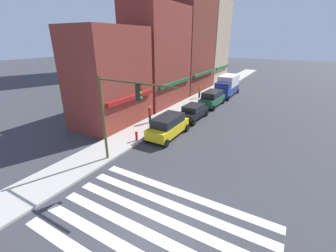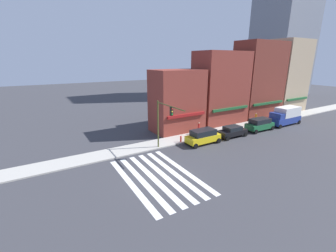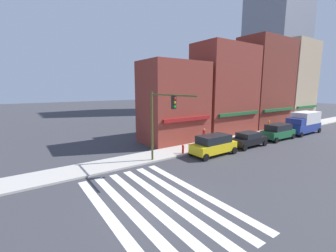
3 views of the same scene
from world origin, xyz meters
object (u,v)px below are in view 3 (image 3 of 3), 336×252
object	(u,v)px
suv_yellow	(214,144)
box_truck_blue	(303,122)
fire_hydrant	(183,149)
suv_green	(278,131)
pedestrian_orange_vest	(269,126)
traffic_signal	(161,115)
pedestrian_red_jacket	(204,136)
sedan_black	(248,139)

from	to	relation	value
suv_yellow	box_truck_blue	world-z (taller)	box_truck_blue
box_truck_blue	fire_hydrant	world-z (taller)	box_truck_blue
suv_yellow	suv_green	size ratio (longest dim) A/B	0.99
pedestrian_orange_vest	fire_hydrant	xyz separation A→B (m)	(-16.47, -1.19, -0.46)
traffic_signal	fire_hydrant	xyz separation A→B (m)	(3.44, 1.41, -3.62)
suv_yellow	pedestrian_red_jacket	size ratio (longest dim) A/B	2.67
pedestrian_red_jacket	pedestrian_orange_vest	world-z (taller)	same
fire_hydrant	box_truck_blue	bearing A→B (deg)	-4.78
suv_yellow	sedan_black	bearing A→B (deg)	-0.68
traffic_signal	suv_yellow	distance (m)	6.65
suv_green	fire_hydrant	xyz separation A→B (m)	(-13.78, 1.70, -0.42)
pedestrian_orange_vest	pedestrian_red_jacket	bearing A→B (deg)	-106.41
fire_hydrant	pedestrian_red_jacket	bearing A→B (deg)	19.73
pedestrian_red_jacket	fire_hydrant	xyz separation A→B (m)	(-4.20, -1.51, -0.46)
suv_green	box_truck_blue	bearing A→B (deg)	1.54
suv_green	fire_hydrant	size ratio (longest dim) A/B	5.64
sedan_black	box_truck_blue	xyz separation A→B (m)	(12.50, -0.00, 0.75)
suv_green	suv_yellow	bearing A→B (deg)	-178.46
suv_yellow	suv_green	xyz separation A→B (m)	(11.39, 0.00, 0.00)
sedan_black	box_truck_blue	bearing A→B (deg)	1.17
traffic_signal	box_truck_blue	distance (m)	23.90
pedestrian_red_jacket	pedestrian_orange_vest	distance (m)	12.28
traffic_signal	pedestrian_orange_vest	bearing A→B (deg)	7.44
pedestrian_red_jacket	suv_green	bearing A→B (deg)	-157.45
sedan_black	suv_yellow	bearing A→B (deg)	-178.83
traffic_signal	suv_yellow	world-z (taller)	traffic_signal
traffic_signal	box_truck_blue	bearing A→B (deg)	-0.71
suv_yellow	fire_hydrant	size ratio (longest dim) A/B	5.61
sedan_black	pedestrian_orange_vest	world-z (taller)	pedestrian_orange_vest
traffic_signal	suv_yellow	bearing A→B (deg)	-2.89
sedan_black	fire_hydrant	size ratio (longest dim) A/B	5.27
suv_yellow	box_truck_blue	distance (m)	17.93
pedestrian_red_jacket	pedestrian_orange_vest	xyz separation A→B (m)	(12.27, -0.31, 0.00)
pedestrian_red_jacket	pedestrian_orange_vest	size ratio (longest dim) A/B	1.00
traffic_signal	pedestrian_red_jacket	bearing A→B (deg)	20.87
pedestrian_orange_vest	suv_green	bearing A→B (deg)	-57.84
traffic_signal	sedan_black	distance (m)	11.75
traffic_signal	suv_green	distance (m)	17.52
suv_green	traffic_signal	bearing A→B (deg)	-179.44
pedestrian_orange_vest	fire_hydrant	distance (m)	16.52
box_truck_blue	sedan_black	bearing A→B (deg)	179.86
fire_hydrant	traffic_signal	bearing A→B (deg)	-157.76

